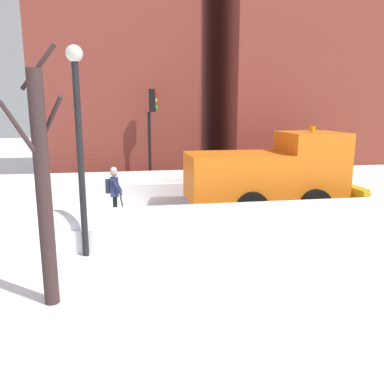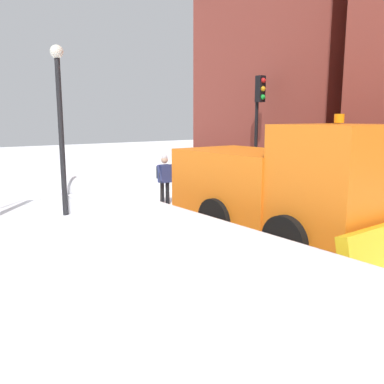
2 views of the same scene
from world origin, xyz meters
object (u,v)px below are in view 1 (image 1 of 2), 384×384
Objects in this scene: bare_tree_near at (43,188)px; skier at (114,191)px; plow_truck at (273,173)px; traffic_light_pole at (152,123)px; street_lamp at (79,127)px.

skier is at bearing 169.24° from bare_tree_near.
skier is (-0.22, -5.50, -0.48)m from plow_truck.
bare_tree_near is (5.78, -1.10, 1.29)m from skier.
plow_truck is at bearing 51.10° from traffic_light_pole.
skier is at bearing 168.40° from street_lamp.
traffic_light_pole is 6.68m from street_lamp.
bare_tree_near is (2.48, -0.42, -0.98)m from street_lamp.
street_lamp is 1.07× the size of bare_tree_near.
plow_truck is 8.67m from bare_tree_near.
street_lamp is 2.70m from bare_tree_near.
traffic_light_pole reaches higher than plow_truck.
traffic_light_pole is (-3.23, -4.00, 1.65)m from plow_truck.
bare_tree_near is at bearing -9.63° from street_lamp.
plow_truck is 5.53m from skier.
skier is 0.37× the size of bare_tree_near.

